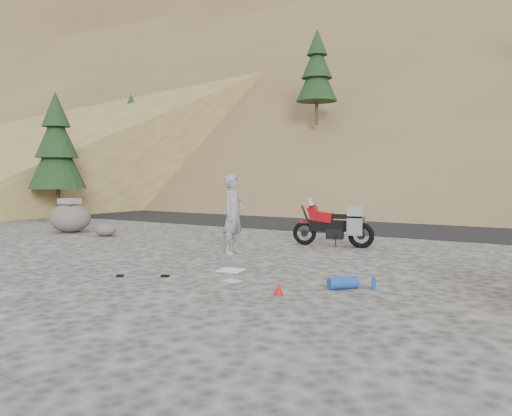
{
  "coord_description": "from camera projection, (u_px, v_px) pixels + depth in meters",
  "views": [
    {
      "loc": [
        5.58,
        -8.72,
        1.84
      ],
      "look_at": [
        -0.35,
        1.66,
        1.0
      ],
      "focal_mm": 35.0,
      "sensor_mm": 36.0,
      "label": 1
    }
  ],
  "objects": [
    {
      "name": "gear_funnel",
      "position": [
        279.0,
        289.0,
        7.5
      ],
      "size": [
        0.16,
        0.16,
        0.19
      ],
      "primitive_type": "cone",
      "rotation": [
        0.0,
        0.0,
        0.1
      ],
      "color": "red",
      "rests_on": "ground"
    },
    {
      "name": "gear_blue_cloth",
      "position": [
        232.0,
        281.0,
        8.47
      ],
      "size": [
        0.33,
        0.27,
        0.01
      ],
      "primitive_type": "cube",
      "rotation": [
        0.0,
        0.0,
        -0.23
      ],
      "color": "#99BEED",
      "rests_on": "ground"
    },
    {
      "name": "man",
      "position": [
        233.0,
        254.0,
        11.36
      ],
      "size": [
        0.44,
        0.66,
        1.81
      ],
      "primitive_type": "imported",
      "rotation": [
        0.0,
        0.0,
        1.58
      ],
      "color": "gray",
      "rests_on": "ground"
    },
    {
      "name": "small_rock",
      "position": [
        105.0,
        229.0,
        14.57
      ],
      "size": [
        0.78,
        0.73,
        0.39
      ],
      "rotation": [
        0.0,
        0.0,
        -0.27
      ],
      "color": "#534E47",
      "rests_on": "ground"
    },
    {
      "name": "road",
      "position": [
        364.0,
        223.0,
        18.24
      ],
      "size": [
        120.0,
        7.0,
        0.05
      ],
      "primitive_type": "cube",
      "color": "black",
      "rests_on": "ground"
    },
    {
      "name": "gear_bottle",
      "position": [
        374.0,
        284.0,
        7.82
      ],
      "size": [
        0.1,
        0.1,
        0.2
      ],
      "primitive_type": "cylinder",
      "rotation": [
        0.0,
        0.0,
        -0.4
      ],
      "color": "#19459B",
      "rests_on": "ground"
    },
    {
      "name": "gear_white_cloth",
      "position": [
        231.0,
        270.0,
        9.41
      ],
      "size": [
        0.5,
        0.46,
        0.01
      ],
      "primitive_type": "cube",
      "rotation": [
        0.0,
        0.0,
        0.16
      ],
      "color": "white",
      "rests_on": "ground"
    },
    {
      "name": "boulder",
      "position": [
        70.0,
        217.0,
        15.49
      ],
      "size": [
        1.6,
        1.45,
        1.07
      ],
      "rotation": [
        0.0,
        0.0,
        -0.24
      ],
      "color": "#534E47",
      "rests_on": "ground"
    },
    {
      "name": "gear_glove_a",
      "position": [
        165.0,
        276.0,
        8.84
      ],
      "size": [
        0.15,
        0.11,
        0.04
      ],
      "primitive_type": "cube",
      "rotation": [
        0.0,
        0.0,
        0.15
      ],
      "color": "black",
      "rests_on": "ground"
    },
    {
      "name": "hillside",
      "position": [
        473.0,
        71.0,
        45.11
      ],
      "size": [
        120.0,
        73.0,
        46.72
      ],
      "color": "brown",
      "rests_on": "ground"
    },
    {
      "name": "gear_glove_b",
      "position": [
        120.0,
        276.0,
        8.84
      ],
      "size": [
        0.15,
        0.14,
        0.04
      ],
      "primitive_type": "cube",
      "rotation": [
        0.0,
        0.0,
        0.55
      ],
      "color": "black",
      "rests_on": "ground"
    },
    {
      "name": "ground",
      "position": [
        231.0,
        261.0,
        10.44
      ],
      "size": [
        140.0,
        140.0,
        0.0
      ],
      "primitive_type": "plane",
      "color": "#3E3B39",
      "rests_on": "ground"
    },
    {
      "name": "conifer_verge",
      "position": [
        57.0,
        146.0,
        19.58
      ],
      "size": [
        2.2,
        2.2,
        5.04
      ],
      "color": "#382714",
      "rests_on": "ground"
    },
    {
      "name": "motorcycle",
      "position": [
        336.0,
        226.0,
        12.46
      ],
      "size": [
        2.06,
        0.79,
        1.23
      ],
      "rotation": [
        0.0,
        0.0,
        0.16
      ],
      "color": "black",
      "rests_on": "ground"
    },
    {
      "name": "gear_blue_mat",
      "position": [
        343.0,
        283.0,
        7.92
      ],
      "size": [
        0.48,
        0.48,
        0.19
      ],
      "primitive_type": "cylinder",
      "rotation": [
        0.0,
        1.57,
        0.77
      ],
      "color": "#19459B",
      "rests_on": "ground"
    }
  ]
}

